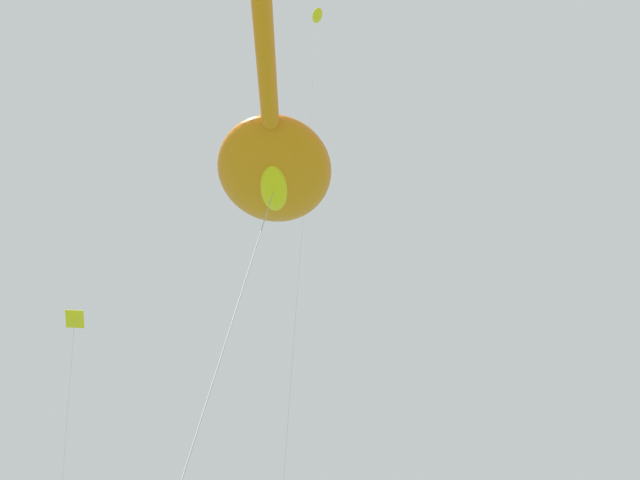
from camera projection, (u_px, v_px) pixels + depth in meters
name	position (u px, v px, depth m)	size (l,w,h in m)	color
big_show_kite	(274.00, 164.00, 18.38)	(10.19, 7.92, 13.84)	orange
small_kite_triangle_green	(316.00, 34.00, 28.08)	(1.47, 1.14, 25.05)	yellow
small_kite_diamond_red	(73.00, 337.00, 32.25)	(0.99, 3.31, 16.42)	yellow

